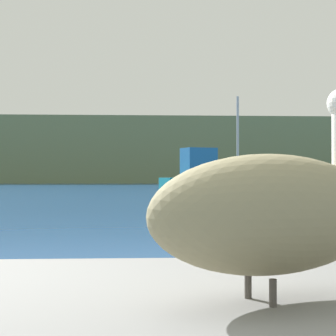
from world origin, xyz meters
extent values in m
cube|color=#6B7A51|center=(0.00, 77.59, 4.62)|extent=(140.00, 10.44, 9.23)
ellipsoid|color=gray|center=(1.45, -0.81, 0.97)|extent=(1.20, 0.88, 0.49)
cylinder|color=#4C4742|center=(1.36, -0.76, 0.67)|extent=(0.03, 0.03, 0.11)
cylinder|color=#4C4742|center=(1.43, -0.91, 0.67)|extent=(0.03, 0.03, 0.11)
cylinder|color=#3F382D|center=(11.97, 30.69, 1.64)|extent=(0.10, 0.10, 0.70)
cube|color=teal|center=(4.38, 23.24, 0.51)|extent=(4.96, 2.85, 1.02)
cube|color=#1E6099|center=(3.77, 23.03, 1.71)|extent=(1.72, 1.56, 1.39)
cylinder|color=#B2B2B2|center=(5.74, 23.69, 2.98)|extent=(0.12, 0.12, 3.92)
camera|label=1|loc=(0.90, -3.08, 1.13)|focal=59.96mm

